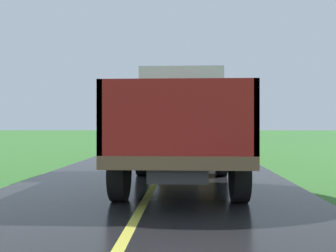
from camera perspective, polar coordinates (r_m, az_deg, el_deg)
name	(u,v)px	position (r m, az deg, el deg)	size (l,w,h in m)	color
banana_truck_near	(180,123)	(9.04, 1.86, 0.48)	(2.38, 5.82, 2.80)	#2D2D30
banana_truck_far	(188,124)	(18.23, 3.11, 0.32)	(2.38, 5.82, 2.80)	#2D2D30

